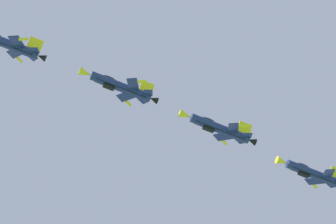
# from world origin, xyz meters

# --- Properties ---
(fighter_jet_lead) EXTENTS (15.87, 8.08, 6.89)m
(fighter_jet_lead) POSITION_xyz_m (-26.39, 39.85, 112.48)
(fighter_jet_lead) COLOR navy
(fighter_jet_left_wing) EXTENTS (15.87, 8.78, 5.96)m
(fighter_jet_left_wing) POSITION_xyz_m (-4.49, 44.53, 113.36)
(fighter_jet_left_wing) COLOR navy
(fighter_jet_right_wing) EXTENTS (15.87, 8.36, 6.55)m
(fighter_jet_right_wing) POSITION_xyz_m (15.41, 47.75, 110.05)
(fighter_jet_right_wing) COLOR navy
(fighter_jet_left_outer) EXTENTS (15.87, 8.55, 6.30)m
(fighter_jet_left_outer) POSITION_xyz_m (36.35, 54.27, 110.93)
(fighter_jet_left_outer) COLOR navy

